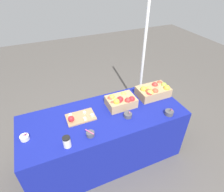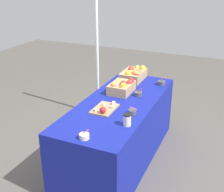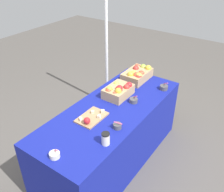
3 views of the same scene
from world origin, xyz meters
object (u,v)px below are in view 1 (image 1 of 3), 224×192
at_px(sample_bowl_far, 25,138).
at_px(sample_bowl_extra, 169,113).
at_px(cutting_board_front, 79,117).
at_px(sample_bowl_near, 128,115).
at_px(coffee_cup, 67,142).
at_px(apple_crate_left, 153,91).
at_px(sample_bowl_mid, 90,134).
at_px(tent_pole, 143,57).
at_px(apple_crate_middle, 121,101).

height_order(sample_bowl_far, sample_bowl_extra, sample_bowl_extra).
distance_m(cutting_board_front, sample_bowl_near, 0.55).
bearing_deg(coffee_cup, sample_bowl_far, 145.87).
xyz_separation_m(sample_bowl_near, sample_bowl_far, (-1.09, 0.11, -0.00)).
height_order(apple_crate_left, sample_bowl_near, apple_crate_left).
relative_size(sample_bowl_mid, sample_bowl_extra, 0.92).
bearing_deg(sample_bowl_mid, sample_bowl_near, 12.27).
relative_size(sample_bowl_mid, tent_pole, 0.05).
distance_m(apple_crate_left, sample_bowl_near, 0.54).
height_order(apple_crate_left, apple_crate_middle, apple_crate_left).
relative_size(coffee_cup, tent_pole, 0.06).
height_order(sample_bowl_near, coffee_cup, coffee_cup).
bearing_deg(sample_bowl_mid, tent_pole, 39.79).
bearing_deg(apple_crate_left, sample_bowl_extra, -94.99).
height_order(cutting_board_front, tent_pole, tent_pole).
bearing_deg(apple_crate_middle, sample_bowl_far, -174.71).
relative_size(apple_crate_middle, sample_bowl_near, 3.44).
distance_m(sample_bowl_far, sample_bowl_extra, 1.56).
relative_size(sample_bowl_extra, tent_pole, 0.06).
height_order(sample_bowl_mid, tent_pole, tent_pole).
relative_size(apple_crate_middle, sample_bowl_extra, 3.07).
height_order(cutting_board_front, sample_bowl_far, sample_bowl_far).
distance_m(sample_bowl_mid, coffee_cup, 0.25).
xyz_separation_m(apple_crate_left, sample_bowl_mid, (-0.96, -0.34, -0.05)).
height_order(sample_bowl_near, sample_bowl_extra, sample_bowl_extra).
height_order(sample_bowl_near, sample_bowl_far, sample_bowl_near).
distance_m(apple_crate_middle, cutting_board_front, 0.53).
height_order(apple_crate_middle, sample_bowl_far, apple_crate_middle).
height_order(cutting_board_front, sample_bowl_mid, sample_bowl_mid).
xyz_separation_m(sample_bowl_mid, sample_bowl_far, (-0.61, 0.21, -0.00)).
height_order(sample_bowl_extra, coffee_cup, coffee_cup).
distance_m(cutting_board_front, sample_bowl_extra, 1.03).
bearing_deg(sample_bowl_mid, apple_crate_middle, 32.72).
bearing_deg(cutting_board_front, sample_bowl_near, -20.05).
height_order(cutting_board_front, sample_bowl_extra, sample_bowl_extra).
relative_size(sample_bowl_near, sample_bowl_far, 1.04).
distance_m(sample_bowl_near, tent_pole, 1.15).
bearing_deg(apple_crate_left, sample_bowl_far, -175.25).
xyz_separation_m(apple_crate_middle, sample_bowl_near, (-0.01, -0.21, -0.05)).
distance_m(sample_bowl_far, tent_pole, 1.97).
distance_m(sample_bowl_near, sample_bowl_extra, 0.48).
distance_m(sample_bowl_mid, sample_bowl_extra, 0.93).
xyz_separation_m(coffee_cup, tent_pole, (1.43, 1.03, 0.17)).
bearing_deg(cutting_board_front, apple_crate_left, 2.86).
height_order(sample_bowl_extra, tent_pole, tent_pole).
relative_size(apple_crate_middle, coffee_cup, 2.90).
distance_m(apple_crate_left, apple_crate_middle, 0.48).
distance_m(sample_bowl_mid, tent_pole, 1.56).
xyz_separation_m(sample_bowl_near, sample_bowl_mid, (-0.48, -0.10, 0.00)).
bearing_deg(coffee_cup, tent_pole, 35.74).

